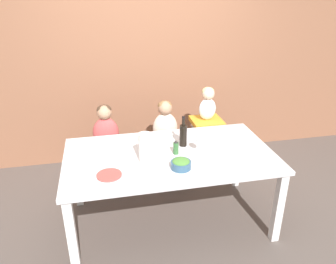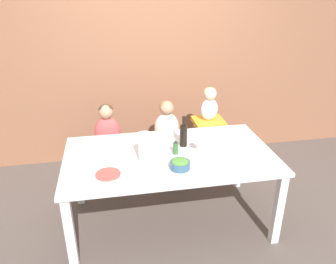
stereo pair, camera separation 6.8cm
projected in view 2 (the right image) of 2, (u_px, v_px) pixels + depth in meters
ground_plane at (169, 220)px, 3.22m from camera, size 14.00×14.00×0.00m
wall_back at (148, 53)px, 3.93m from camera, size 10.00×0.06×2.70m
dining_table at (170, 162)px, 2.95m from camera, size 1.85×1.02×0.74m
chair_far_left at (109, 154)px, 3.65m from camera, size 0.40×0.38×0.46m
chair_far_center at (167, 149)px, 3.76m from camera, size 0.40×0.38×0.46m
chair_right_highchair at (208, 133)px, 3.77m from camera, size 0.34×0.33×0.71m
person_child_left at (107, 126)px, 3.51m from camera, size 0.28×0.16×0.50m
person_child_center at (167, 122)px, 3.62m from camera, size 0.28×0.16×0.50m
person_baby_right at (210, 102)px, 3.62m from camera, size 0.20×0.15×0.38m
wine_bottle at (183, 135)px, 3.02m from camera, size 0.07×0.07×0.29m
paper_towel_roll at (145, 147)px, 2.75m from camera, size 0.11×0.11×0.26m
wine_glass_near at (199, 140)px, 2.88m from camera, size 0.07×0.07×0.18m
salad_bowl_large at (180, 164)px, 2.67m from camera, size 0.17×0.17×0.08m
dinner_plate_front_left at (108, 174)px, 2.59m from camera, size 0.20×0.20×0.01m
dinner_plate_back_left at (118, 145)px, 3.06m from camera, size 0.20×0.20×0.01m
condiment_bottle_hot_sauce at (176, 147)px, 2.89m from camera, size 0.05×0.05×0.13m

